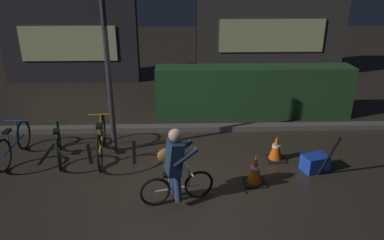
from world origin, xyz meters
name	(u,v)px	position (x,y,z in m)	size (l,w,h in m)	color
ground_plane	(182,181)	(0.00, 0.00, 0.00)	(40.00, 40.00, 0.00)	#2D261E
sidewalk_curb	(181,128)	(0.00, 2.20, 0.06)	(12.00, 0.24, 0.12)	#56544F
hedge_row	(253,92)	(1.80, 3.10, 0.63)	(4.80, 0.70, 1.27)	#214723
storefront_left	(68,25)	(-3.56, 6.50, 1.84)	(4.34, 0.54, 3.70)	#262328
storefront_right	(272,10)	(3.12, 7.20, 2.23)	(5.12, 0.54, 4.48)	#383330
street_post	(109,79)	(-1.34, 1.20, 1.50)	(0.10, 0.10, 3.00)	#2D2D33
parked_bike_leftmost	(14,144)	(-3.20, 0.91, 0.32)	(0.46, 1.54, 0.71)	black
parked_bike_left_mid	(59,144)	(-2.35, 0.90, 0.32)	(0.55, 1.47, 0.70)	black
parked_bike_center_left	(101,140)	(-1.54, 0.93, 0.36)	(0.46, 1.74, 0.80)	black
traffic_cone_near	(255,170)	(1.25, -0.10, 0.26)	(0.36, 0.36, 0.53)	black
traffic_cone_far	(276,148)	(1.82, 0.73, 0.24)	(0.36, 0.36, 0.51)	black
blue_crate	(315,163)	(2.43, 0.30, 0.15)	(0.44, 0.32, 0.30)	#193DB7
cyclist	(175,166)	(-0.10, -0.58, 0.63)	(1.16, 0.50, 1.25)	black
closed_umbrella	(329,157)	(2.55, 0.05, 0.41)	(0.05, 0.05, 0.85)	black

